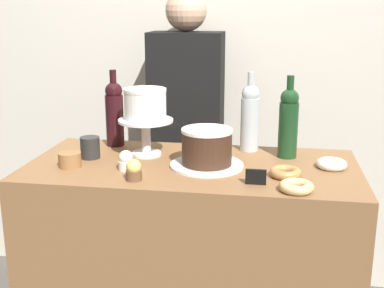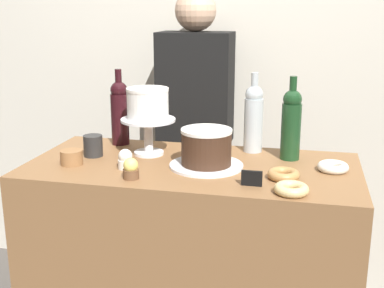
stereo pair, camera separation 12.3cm
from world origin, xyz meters
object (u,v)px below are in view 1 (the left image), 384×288
chocolate_round_cake (207,146)px  price_sign_chalkboard (256,177)px  white_layer_cake (145,104)px  coffee_cup_ceramic (90,148)px  donut_maple (285,173)px  cookie_stack (70,160)px  cupcake_vanilla (126,161)px  cupcake_lemon (134,170)px  barista_figure (187,144)px  wine_bottle_green (288,122)px  donut_glazed (296,187)px  wine_bottle_clear (250,116)px  cake_stand_pedestal (146,131)px  wine_bottle_dark_red (114,112)px  donut_sugar (332,164)px

chocolate_round_cake → price_sign_chalkboard: size_ratio=2.71×
white_layer_cake → coffee_cup_ceramic: size_ratio=1.97×
donut_maple → coffee_cup_ceramic: coffee_cup_ceramic is taller
price_sign_chalkboard → cookie_stack: bearing=173.2°
cupcake_vanilla → cupcake_lemon: size_ratio=1.00×
cupcake_vanilla → barista_figure: barista_figure is taller
white_layer_cake → wine_bottle_green: wine_bottle_green is taller
price_sign_chalkboard → cupcake_lemon: bearing=-176.9°
donut_glazed → coffee_cup_ceramic: size_ratio=1.32×
wine_bottle_clear → donut_glazed: bearing=-69.2°
cake_stand_pedestal → white_layer_cake: size_ratio=1.30×
cupcake_lemon → coffee_cup_ceramic: (-0.24, 0.23, 0.01)m
white_layer_cake → donut_glazed: size_ratio=1.49×
wine_bottle_dark_red → wine_bottle_green: 0.73m
wine_bottle_dark_red → donut_maple: 0.79m
cake_stand_pedestal → cupcake_vanilla: 0.21m
white_layer_cake → donut_maple: size_ratio=1.49×
wine_bottle_green → price_sign_chalkboard: 0.38m
white_layer_cake → wine_bottle_green: (0.56, 0.06, -0.07)m
donut_glazed → coffee_cup_ceramic: 0.83m
wine_bottle_dark_red → barista_figure: (0.24, 0.44, -0.24)m
barista_figure → donut_sugar: bearing=-43.5°
donut_maple → donut_sugar: bearing=37.0°
wine_bottle_clear → coffee_cup_ceramic: size_ratio=3.83×
chocolate_round_cake → cookie_stack: bearing=-170.4°
coffee_cup_ceramic → cupcake_lemon: bearing=-43.4°
coffee_cup_ceramic → barista_figure: barista_figure is taller
donut_sugar → cookie_stack: bearing=-171.8°
cookie_stack → cake_stand_pedestal: bearing=38.6°
donut_maple → chocolate_round_cake: bearing=165.4°
donut_glazed → coffee_cup_ceramic: coffee_cup_ceramic is taller
cupcake_vanilla → cake_stand_pedestal: bearing=82.5°
cupcake_vanilla → price_sign_chalkboard: bearing=-9.5°
cupcake_vanilla → cookie_stack: size_ratio=0.88×
wine_bottle_green → price_sign_chalkboard: wine_bottle_green is taller
cupcake_vanilla → price_sign_chalkboard: (0.47, -0.08, -0.01)m
cupcake_lemon → barista_figure: 0.87m
wine_bottle_clear → cupcake_vanilla: wine_bottle_clear is taller
white_layer_cake → donut_maple: 0.61m
cake_stand_pedestal → price_sign_chalkboard: size_ratio=3.12×
wine_bottle_green → donut_glazed: size_ratio=2.91×
cupcake_vanilla → donut_sugar: 0.76m
donut_maple → cookie_stack: bearing=-179.3°
wine_bottle_clear → price_sign_chalkboard: size_ratio=4.65×
donut_glazed → price_sign_chalkboard: size_ratio=1.60×
cupcake_lemon → cake_stand_pedestal: bearing=95.9°
cake_stand_pedestal → donut_sugar: size_ratio=1.95×
wine_bottle_clear → donut_maple: (0.14, -0.32, -0.13)m
donut_sugar → donut_maple: 0.21m
white_layer_cake → coffee_cup_ceramic: white_layer_cake is taller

